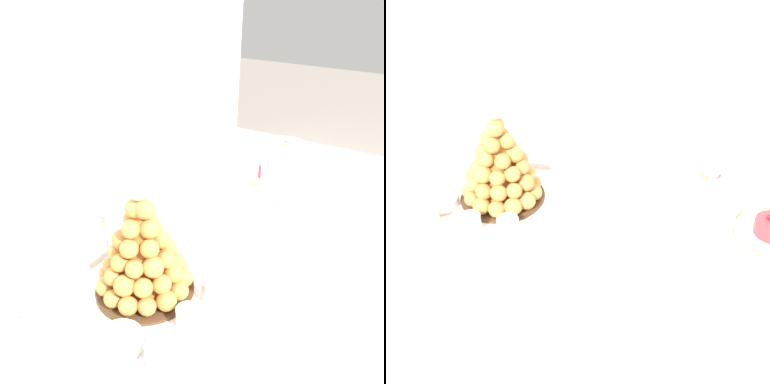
# 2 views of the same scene
# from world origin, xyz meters

# --- Properties ---
(buffet_table) EXTENTS (1.76, 1.02, 0.75)m
(buffet_table) POSITION_xyz_m (0.00, 0.00, 0.66)
(buffet_table) COLOR brown
(buffet_table) RESTS_ON ground_plane
(serving_tray) EXTENTS (0.59, 0.41, 0.02)m
(serving_tray) POSITION_xyz_m (-0.24, 0.03, 0.76)
(serving_tray) COLOR white
(serving_tray) RESTS_ON buffet_table
(croquembouche) EXTENTS (0.24, 0.24, 0.30)m
(croquembouche) POSITION_xyz_m (-0.29, 0.06, 0.87)
(croquembouche) COLOR #4C331E
(croquembouche) RESTS_ON serving_tray
(dessert_cup_left) EXTENTS (0.05, 0.05, 0.05)m
(dessert_cup_left) POSITION_xyz_m (-0.45, -0.09, 0.78)
(dessert_cup_left) COLOR silver
(dessert_cup_left) RESTS_ON serving_tray
(dessert_cup_mid_left) EXTENTS (0.06, 0.06, 0.05)m
(dessert_cup_mid_left) POSITION_xyz_m (-0.34, -0.09, 0.78)
(dessert_cup_mid_left) COLOR silver
(dessert_cup_mid_left) RESTS_ON serving_tray
(dessert_cup_centre) EXTENTS (0.06, 0.06, 0.05)m
(dessert_cup_centre) POSITION_xyz_m (-0.23, -0.10, 0.79)
(dessert_cup_centre) COLOR silver
(dessert_cup_centre) RESTS_ON serving_tray
(dessert_cup_mid_right) EXTENTS (0.05, 0.05, 0.05)m
(dessert_cup_mid_right) POSITION_xyz_m (-0.12, -0.10, 0.78)
(dessert_cup_mid_right) COLOR silver
(dessert_cup_mid_right) RESTS_ON serving_tray
(dessert_cup_right) EXTENTS (0.06, 0.06, 0.05)m
(dessert_cup_right) POSITION_xyz_m (-0.02, -0.11, 0.79)
(dessert_cup_right) COLOR silver
(dessert_cup_right) RESTS_ON serving_tray
(creme_brulee_ramekin) EXTENTS (0.10, 0.10, 0.03)m
(creme_brulee_ramekin) POSITION_xyz_m (-0.46, -0.00, 0.78)
(creme_brulee_ramekin) COLOR white
(creme_brulee_ramekin) RESTS_ON serving_tray
(macaron_goblet) EXTENTS (0.14, 0.14, 0.24)m
(macaron_goblet) POSITION_xyz_m (0.26, -0.08, 0.90)
(macaron_goblet) COLOR white
(macaron_goblet) RESTS_ON buffet_table
(wine_glass) EXTENTS (0.07, 0.07, 0.15)m
(wine_glass) POSITION_xyz_m (-0.20, 0.27, 0.86)
(wine_glass) COLOR silver
(wine_glass) RESTS_ON buffet_table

